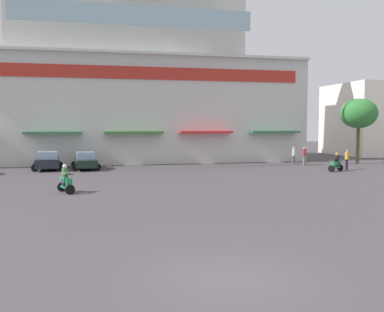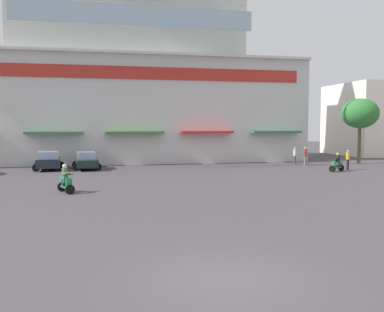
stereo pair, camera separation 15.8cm
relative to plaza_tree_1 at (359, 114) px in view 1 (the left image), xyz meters
The scene contains 11 objects.
ground_plane 25.65m from the plaza_tree_1, 147.23° to the right, with size 128.00×128.00×0.00m, color #494347.
colonial_building 23.33m from the plaza_tree_1, 157.91° to the left, with size 35.16×14.36×21.58m.
flank_building_right 14.19m from the plaza_tree_1, 49.50° to the left, with size 9.35×9.88×8.72m.
plaza_tree_1 is the anchor object (origin of this frame).
parked_car_0 28.72m from the plaza_tree_1, behind, with size 2.66×4.10×1.52m.
parked_car_1 25.71m from the plaza_tree_1, behind, with size 2.52×4.47×1.46m.
scooter_rider_2 9.13m from the plaza_tree_1, 135.03° to the right, with size 1.48×1.12×1.50m.
scooter_rider_3 29.11m from the plaza_tree_1, 154.81° to the right, with size 1.03×1.48×1.58m.
pedestrian_0 7.32m from the plaza_tree_1, behind, with size 0.39×0.39×1.61m.
pedestrian_1 7.51m from the plaza_tree_1, 131.05° to the right, with size 0.32×0.32×1.65m.
pedestrian_2 7.07m from the plaza_tree_1, behind, with size 0.47×0.47×1.70m.
Camera 1 is at (-3.06, -9.65, 3.74)m, focal length 39.74 mm.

